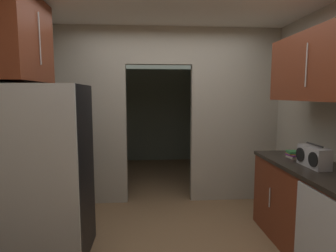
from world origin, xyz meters
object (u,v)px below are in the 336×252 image
boombox (314,157)px  refrigerator (47,172)px  dishwasher (315,242)px  book_stack (293,154)px

boombox → refrigerator: bearing=175.9°
refrigerator → boombox: (2.60, -0.18, 0.15)m
refrigerator → dishwasher: size_ratio=2.01×
book_stack → dishwasher: bearing=-106.8°
boombox → book_stack: boombox is taller
dishwasher → boombox: (0.27, 0.51, 0.58)m
refrigerator → book_stack: (2.60, 0.20, 0.10)m
boombox → book_stack: 0.38m
boombox → dishwasher: bearing=-117.7°
refrigerator → book_stack: bearing=4.3°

